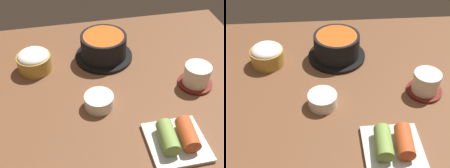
{
  "view_description": "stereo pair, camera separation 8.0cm",
  "coord_description": "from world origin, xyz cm",
  "views": [
    {
      "loc": [
        -10.38,
        -61.25,
        58.04
      ],
      "look_at": [
        2.0,
        -2.0,
        5.0
      ],
      "focal_mm": 47.6,
      "sensor_mm": 36.0,
      "label": 1
    },
    {
      "loc": [
        -2.42,
        -62.37,
        58.04
      ],
      "look_at": [
        2.0,
        -2.0,
        5.0
      ],
      "focal_mm": 47.6,
      "sensor_mm": 36.0,
      "label": 2
    }
  ],
  "objects": [
    {
      "name": "kimchi_plate",
      "position": [
        13.01,
        -22.33,
        3.9
      ],
      "size": [
        13.44,
        13.44,
        4.89
      ],
      "color": "silver",
      "rests_on": "dining_table"
    },
    {
      "name": "tea_cup_with_saucer",
      "position": [
        25.82,
        -3.6,
        5.16
      ],
      "size": [
        9.67,
        9.67,
        6.54
      ],
      "color": "maroon",
      "rests_on": "dining_table"
    },
    {
      "name": "rice_bowl",
      "position": [
        -18.57,
        12.77,
        5.38
      ],
      "size": [
        10.05,
        10.05,
        6.67
      ],
      "color": "#B78C38",
      "rests_on": "dining_table"
    },
    {
      "name": "stone_pot",
      "position": [
        2.79,
        14.52,
        5.98
      ],
      "size": [
        17.99,
        17.99,
        8.07
      ],
      "color": "black",
      "rests_on": "dining_table"
    },
    {
      "name": "dining_table",
      "position": [
        0.0,
        0.0,
        1.0
      ],
      "size": [
        100.0,
        76.0,
        2.0
      ],
      "primitive_type": "cube",
      "color": "brown",
      "rests_on": "ground"
    },
    {
      "name": "banchan_cup_center",
      "position": [
        -2.4,
        -6.59,
        3.92
      ],
      "size": [
        7.72,
        7.72,
        3.58
      ],
      "color": "white",
      "rests_on": "dining_table"
    }
  ]
}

